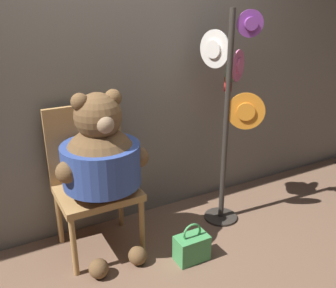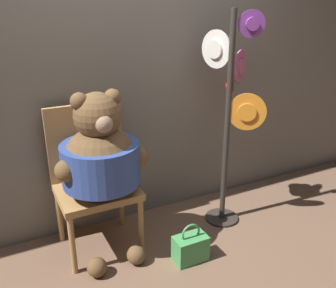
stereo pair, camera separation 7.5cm
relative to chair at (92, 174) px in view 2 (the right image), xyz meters
name	(u,v)px [view 2 (the right image)]	position (x,y,z in m)	size (l,w,h in m)	color
ground_plane	(155,253)	(0.33, -0.36, -0.57)	(14.00, 14.00, 0.00)	brown
wall_back	(118,65)	(0.33, 0.27, 0.73)	(8.00, 0.10, 2.59)	slate
chair	(92,174)	(0.00, 0.00, 0.00)	(0.56, 0.48, 1.06)	#B2844C
teddy_bear	(101,159)	(0.02, -0.17, 0.18)	(0.64, 0.57, 1.22)	brown
hat_display_rack	(231,101)	(1.09, -0.15, 0.45)	(0.40, 0.47, 1.71)	#332D28
handbag_on_ground	(190,248)	(0.53, -0.54, -0.47)	(0.24, 0.15, 0.30)	#479E56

